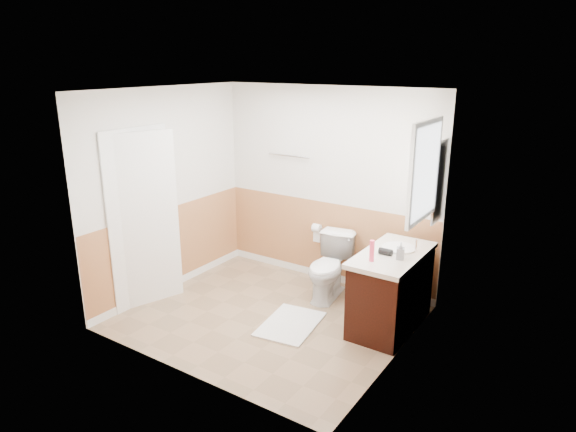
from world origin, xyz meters
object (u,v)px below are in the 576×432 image
Objects in this scene: bath_mat at (290,324)px; lotion_bottle at (372,251)px; toilet at (329,267)px; soap_dispenser at (401,251)px; vanity_cabinet at (391,292)px.

bath_mat is 3.64× the size of lotion_bottle.
toilet reaches higher than bath_mat.
soap_dispenser reaches higher than toilet.
vanity_cabinet is at bearing 73.33° from lotion_bottle.
toilet is 0.94m from vanity_cabinet.
vanity_cabinet is at bearing 134.69° from soap_dispenser.
vanity_cabinet reaches higher than toilet.
bath_mat is 1.15m from vanity_cabinet.
soap_dispenser is at bearing 24.49° from bath_mat.
soap_dispenser is at bearing -45.31° from vanity_cabinet.
vanity_cabinet is 0.56m from soap_dispenser.
soap_dispenser is (1.03, -0.38, 0.55)m from toilet.
soap_dispenser is (0.22, 0.21, -0.02)m from lotion_bottle.
soap_dispenser is at bearing -28.90° from toilet.
bath_mat is 0.73× the size of vanity_cabinet.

